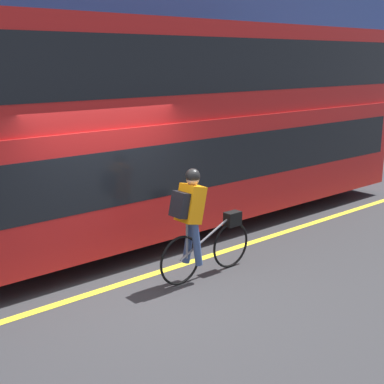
# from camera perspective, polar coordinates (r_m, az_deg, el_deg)

# --- Properties ---
(ground_plane) EXTENTS (80.00, 80.00, 0.00)m
(ground_plane) POSITION_cam_1_polar(r_m,az_deg,el_deg) (7.82, -6.32, -10.09)
(ground_plane) COLOR #2D2D30
(road_center_line) EXTENTS (50.00, 0.14, 0.01)m
(road_center_line) POSITION_cam_1_polar(r_m,az_deg,el_deg) (7.98, -7.17, -9.58)
(road_center_line) COLOR yellow
(road_center_line) RESTS_ON ground_plane
(sidewalk_curb) EXTENTS (60.00, 2.03, 0.13)m
(sidewalk_curb) POSITION_cam_1_polar(r_m,az_deg,el_deg) (11.64, -19.14, -2.30)
(sidewalk_curb) COLOR gray
(sidewalk_curb) RESTS_ON ground_plane
(bus) EXTENTS (9.92, 2.51, 3.80)m
(bus) POSITION_cam_1_polar(r_m,az_deg,el_deg) (10.28, 0.00, 8.05)
(bus) COLOR black
(bus) RESTS_ON ground_plane
(cyclist_on_bike) EXTENTS (1.75, 0.32, 1.69)m
(cyclist_on_bike) POSITION_cam_1_polar(r_m,az_deg,el_deg) (7.77, 0.61, -3.07)
(cyclist_on_bike) COLOR black
(cyclist_on_bike) RESTS_ON ground_plane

